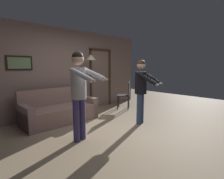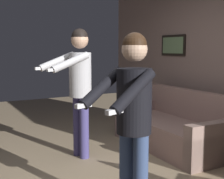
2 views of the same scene
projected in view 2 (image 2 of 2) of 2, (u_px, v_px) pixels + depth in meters
The scene contains 4 objects.
ground_plane at pixel (95, 179), 3.59m from camera, with size 12.00×12.00×0.00m, color #9C8667.
couch at pixel (172, 129), 4.74m from camera, with size 1.91×0.87×0.87m.
person_standing_left at pixel (79, 80), 4.21m from camera, with size 0.51×0.75×1.76m.
person_standing_right at pixel (133, 111), 2.64m from camera, with size 0.55×0.68×1.63m.
Camera 2 is at (3.10, -1.48, 1.50)m, focal length 50.00 mm.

